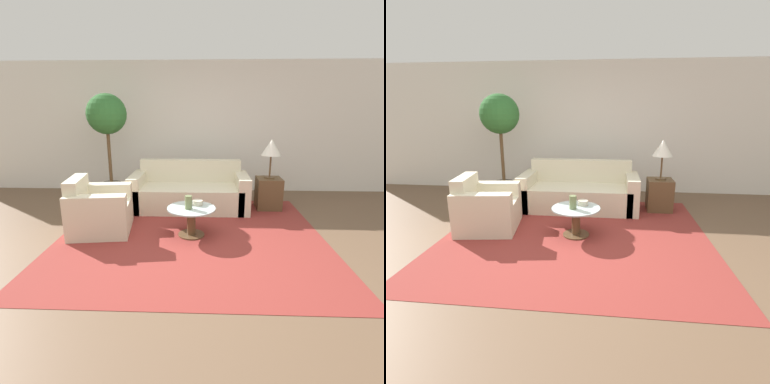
{
  "view_description": "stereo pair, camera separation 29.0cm",
  "coord_description": "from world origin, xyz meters",
  "views": [
    {
      "loc": [
        0.23,
        -3.18,
        1.69
      ],
      "look_at": [
        0.07,
        0.89,
        0.55
      ],
      "focal_mm": 28.0,
      "sensor_mm": 36.0,
      "label": 1
    },
    {
      "loc": [
        0.52,
        -3.16,
        1.69
      ],
      "look_at": [
        0.07,
        0.89,
        0.55
      ],
      "focal_mm": 28.0,
      "sensor_mm": 36.0,
      "label": 2
    }
  ],
  "objects": [
    {
      "name": "coffee_table",
      "position": [
        0.07,
        0.64,
        0.26
      ],
      "size": [
        0.66,
        0.66,
        0.4
      ],
      "color": "brown",
      "rests_on": "ground_plane"
    },
    {
      "name": "rug",
      "position": [
        0.07,
        0.64,
        0.0
      ],
      "size": [
        3.56,
        3.28,
        0.01
      ],
      "color": "maroon",
      "rests_on": "ground_plane"
    },
    {
      "name": "armchair",
      "position": [
        -1.27,
        0.76,
        0.28
      ],
      "size": [
        0.9,
        0.95,
        0.78
      ],
      "rotation": [
        0.0,
        0.0,
        1.7
      ],
      "color": "beige",
      "rests_on": "ground_plane"
    },
    {
      "name": "table_lamp",
      "position": [
        1.36,
        1.87,
        1.05
      ],
      "size": [
        0.33,
        0.33,
        0.66
      ],
      "color": "brown",
      "rests_on": "side_table"
    },
    {
      "name": "sofa_main",
      "position": [
        -0.01,
        1.86,
        0.27
      ],
      "size": [
        1.99,
        0.86,
        0.81
      ],
      "color": "beige",
      "rests_on": "ground_plane"
    },
    {
      "name": "potted_plant",
      "position": [
        -1.47,
        2.13,
        1.42
      ],
      "size": [
        0.7,
        0.7,
        1.95
      ],
      "color": "#3D3833",
      "rests_on": "ground_plane"
    },
    {
      "name": "wall_back",
      "position": [
        0.0,
        3.08,
        1.3
      ],
      "size": [
        10.0,
        0.06,
        2.6
      ],
      "color": "white",
      "rests_on": "ground_plane"
    },
    {
      "name": "bowl",
      "position": [
        0.16,
        0.76,
        0.44
      ],
      "size": [
        0.14,
        0.14,
        0.07
      ],
      "color": "beige",
      "rests_on": "coffee_table"
    },
    {
      "name": "side_table",
      "position": [
        1.36,
        1.87,
        0.27
      ],
      "size": [
        0.42,
        0.42,
        0.54
      ],
      "color": "brown",
      "rests_on": "ground_plane"
    },
    {
      "name": "ground_plane",
      "position": [
        0.0,
        0.0,
        0.0
      ],
      "size": [
        14.0,
        14.0,
        0.0
      ],
      "primitive_type": "plane",
      "color": "brown"
    },
    {
      "name": "vase",
      "position": [
        0.04,
        0.59,
        0.49
      ],
      "size": [
        0.1,
        0.1,
        0.18
      ],
      "color": "#6B7A4C",
      "rests_on": "coffee_table"
    }
  ]
}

